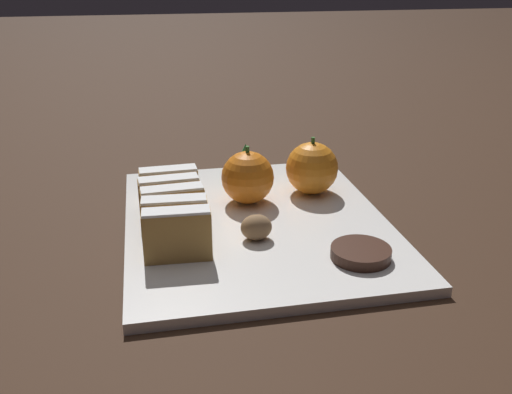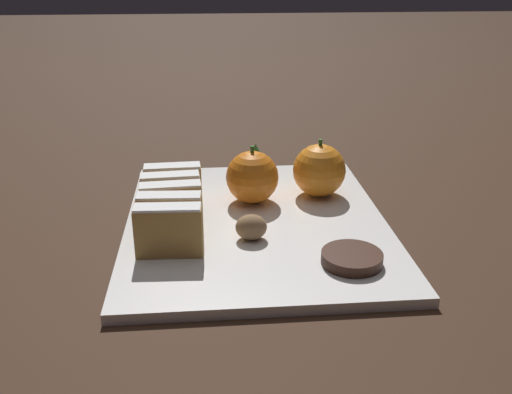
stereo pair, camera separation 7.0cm
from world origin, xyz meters
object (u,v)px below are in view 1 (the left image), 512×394
walnut (256,227)px  orange_far (250,177)px  orange_near (312,168)px  chocolate_cookie (361,253)px

walnut → orange_far: bearing=83.3°
orange_near → walnut: (-0.10, -0.12, -0.02)m
chocolate_cookie → walnut: bearing=146.7°
orange_far → walnut: size_ratio=2.13×
orange_near → chocolate_cookie: 0.19m
walnut → chocolate_cookie: walnut is taller
orange_far → chocolate_cookie: orange_far is taller
orange_far → walnut: bearing=-96.7°
orange_near → walnut: bearing=-129.5°
chocolate_cookie → orange_near: bearing=89.9°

